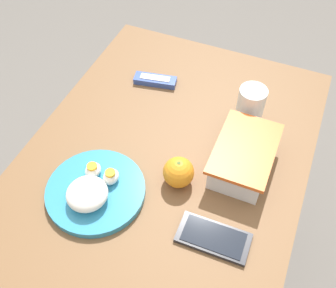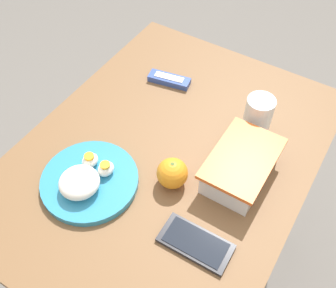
{
  "view_description": "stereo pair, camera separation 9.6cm",
  "coord_description": "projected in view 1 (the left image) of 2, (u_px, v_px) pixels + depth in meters",
  "views": [
    {
      "loc": [
        0.55,
        0.23,
        1.55
      ],
      "look_at": [
        -0.0,
        0.0,
        0.81
      ],
      "focal_mm": 42.0,
      "sensor_mm": 36.0,
      "label": 1
    },
    {
      "loc": [
        0.51,
        0.32,
        1.55
      ],
      "look_at": [
        -0.0,
        0.0,
        0.81
      ],
      "focal_mm": 42.0,
      "sensor_mm": 36.0,
      "label": 2
    }
  ],
  "objects": [
    {
      "name": "cell_phone",
      "position": [
        213.0,
        238.0,
        0.83
      ],
      "size": [
        0.08,
        0.16,
        0.01
      ],
      "color": "#232328",
      "rests_on": "table"
    },
    {
      "name": "orange_fruit",
      "position": [
        179.0,
        172.0,
        0.9
      ],
      "size": [
        0.07,
        0.07,
        0.07
      ],
      "color": "orange",
      "rests_on": "table"
    },
    {
      "name": "table",
      "position": [
        167.0,
        179.0,
        1.07
      ],
      "size": [
        0.9,
        0.68,
        0.78
      ],
      "color": "brown",
      "rests_on": "ground_plane"
    },
    {
      "name": "rice_plate",
      "position": [
        94.0,
        191.0,
        0.89
      ],
      "size": [
        0.23,
        0.23,
        0.06
      ],
      "color": "teal",
      "rests_on": "table"
    },
    {
      "name": "ground_plane",
      "position": [
        168.0,
        270.0,
        1.58
      ],
      "size": [
        10.0,
        10.0,
        0.0
      ],
      "primitive_type": "plane",
      "color": "#66605B"
    },
    {
      "name": "candy_bar",
      "position": [
        155.0,
        80.0,
        1.13
      ],
      "size": [
        0.06,
        0.13,
        0.02
      ],
      "color": "#334C9E",
      "rests_on": "table"
    },
    {
      "name": "food_container",
      "position": [
        243.0,
        158.0,
        0.93
      ],
      "size": [
        0.2,
        0.14,
        0.07
      ],
      "color": "white",
      "rests_on": "table"
    },
    {
      "name": "drinking_glass",
      "position": [
        250.0,
        106.0,
        1.01
      ],
      "size": [
        0.07,
        0.07,
        0.11
      ],
      "color": "silver",
      "rests_on": "table"
    }
  ]
}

